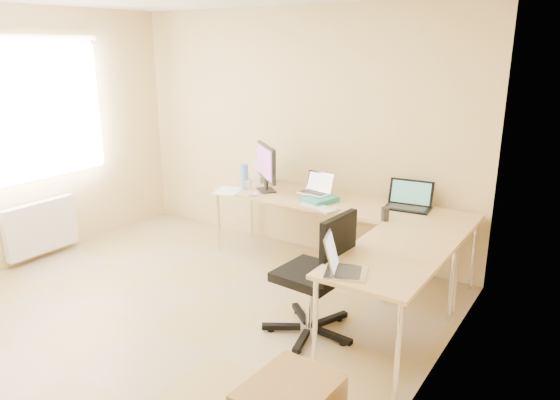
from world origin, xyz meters
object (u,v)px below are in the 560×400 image
Objects in this scene: desk_main at (335,236)px; mug at (248,184)px; laptop_return at (347,259)px; desk_return at (389,300)px; laptop_center at (315,184)px; laptop_black at (408,195)px; monitor at (266,168)px; keyboard at (317,206)px; office_chair at (311,274)px; water_bottle at (245,177)px; desk_fan at (264,170)px.

mug is (-1.01, -0.11, 0.42)m from desk_main.
mug is at bearing 33.74° from laptop_return.
desk_return is at bearing -45.73° from desk_main.
laptop_center is (-0.22, -0.05, 0.52)m from desk_main.
laptop_return is at bearing -60.44° from desk_main.
laptop_black is (-0.30, 1.14, 0.50)m from desk_return.
monitor is at bearing -178.08° from laptop_black.
office_chair is at bearing -39.31° from keyboard.
laptop_return is (1.84, -1.36, 0.06)m from mug.
laptop_center is 0.92m from laptop_black.
water_bottle is (-0.02, -0.02, 0.08)m from mug.
desk_main is at bearing 44.81° from monitor.
laptop_return is at bearing -42.53° from laptop_center.
keyboard is at bearing 145.29° from desk_return.
desk_fan is 0.29× the size of office_chair.
desk_fan is at bearing 28.16° from laptop_return.
monitor is 0.58m from laptop_center.
desk_fan reaches higher than desk_return.
laptop_return reaches higher than mug.
office_chair is at bearing -36.37° from water_bottle.
mug reaches higher than desk_return.
desk_fan is 0.91× the size of laptop_return.
desk_return is 2.21m from mug.
monitor is at bearing 152.32° from desk_return.
water_bottle is (-0.80, -0.09, -0.02)m from laptop_center.
monitor is 1.95× the size of desk_fan.
monitor is at bearing -172.11° from keyboard.
mug is at bearing -129.67° from monitor.
laptop_black reaches higher than keyboard.
monitor reaches higher than desk_fan.
mug is at bearing 146.75° from office_chair.
desk_main and desk_return have the same top height.
water_bottle is at bearing -133.03° from mug.
laptop_return is 0.31× the size of office_chair.
desk_return is 2.24× the size of monitor.
keyboard reaches higher than desk_return.
office_chair is at bearing -162.08° from desk_return.
laptop_black is (1.46, 0.22, -0.12)m from monitor.
desk_return is 2.90× the size of keyboard.
desk_main is 5.91× the size of keyboard.
mug is 0.09m from water_bottle.
water_bottle is (-0.24, -0.06, -0.11)m from monitor.
mug is 2.29m from laptop_return.
desk_fan is at bearing 171.82° from laptop_black.
water_bottle is at bearing 156.71° from desk_return.
keyboard is 0.96m from mug.
desk_return is at bearing 22.10° from office_chair.
desk_fan is 2.01m from office_chair.
monitor is 0.27m from water_bottle.
desk_main is 1.40m from desk_return.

